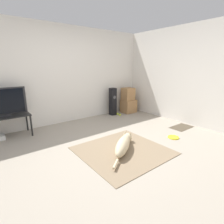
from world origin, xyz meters
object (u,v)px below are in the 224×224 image
at_px(cardboard_box_lower, 128,106).
at_px(floor_speaker, 113,102).
at_px(frisbee, 173,137).
at_px(tennis_ball_near_speaker, 118,114).
at_px(tv_stand, 2,119).
at_px(cardboard_box_upper, 128,94).
at_px(tennis_ball_by_boxes, 120,115).
at_px(dog, 123,144).

bearing_deg(cardboard_box_lower, floor_speaker, 172.59).
bearing_deg(cardboard_box_lower, frisbee, -107.61).
height_order(frisbee, tennis_ball_near_speaker, tennis_ball_near_speaker).
xyz_separation_m(floor_speaker, tennis_ball_near_speaker, (0.12, -0.11, -0.40)).
bearing_deg(tv_stand, cardboard_box_upper, -0.33).
bearing_deg(cardboard_box_lower, tennis_ball_near_speaker, -176.64).
bearing_deg(frisbee, tennis_ball_by_boxes, 84.68).
bearing_deg(cardboard_box_lower, cardboard_box_upper, 124.14).
relative_size(dog, tennis_ball_by_boxes, 14.83).
relative_size(cardboard_box_upper, tennis_ball_by_boxes, 6.01).
xyz_separation_m(frisbee, tennis_ball_near_speaker, (0.21, 2.17, 0.02)).
bearing_deg(cardboard_box_upper, tennis_ball_near_speaker, -174.28).
relative_size(cardboard_box_lower, tv_stand, 0.41).
bearing_deg(cardboard_box_lower, tv_stand, 179.37).
relative_size(dog, frisbee, 4.08).
height_order(dog, floor_speaker, floor_speaker).
height_order(cardboard_box_upper, floor_speaker, floor_speaker).
relative_size(frisbee, cardboard_box_lower, 0.54).
bearing_deg(tennis_ball_near_speaker, tennis_ball_by_boxes, -96.94).
xyz_separation_m(cardboard_box_lower, tennis_ball_by_boxes, (-0.51, -0.16, -0.18)).
relative_size(dog, cardboard_box_upper, 2.47).
xyz_separation_m(tv_stand, tennis_ball_by_boxes, (3.12, -0.20, -0.40)).
relative_size(cardboard_box_lower, tennis_ball_near_speaker, 6.70).
relative_size(frisbee, tennis_ball_by_boxes, 3.63).
xyz_separation_m(dog, tennis_ball_near_speaker, (1.48, 1.95, -0.10)).
xyz_separation_m(dog, tennis_ball_by_boxes, (1.46, 1.83, -0.10)).
distance_m(dog, tennis_ball_near_speaker, 2.45).
distance_m(cardboard_box_upper, tennis_ball_near_speaker, 0.76).
bearing_deg(cardboard_box_lower, dog, -134.82).
bearing_deg(dog, frisbee, -9.78).
bearing_deg(floor_speaker, cardboard_box_upper, -5.75).
distance_m(tennis_ball_by_boxes, tennis_ball_near_speaker, 0.13).
height_order(frisbee, floor_speaker, floor_speaker).
bearing_deg(tennis_ball_by_boxes, tennis_ball_near_speaker, 83.06).
distance_m(tv_stand, tennis_ball_by_boxes, 3.15).
bearing_deg(cardboard_box_upper, dog, -134.36).
bearing_deg(frisbee, tv_stand, 142.58).
height_order(dog, cardboard_box_lower, cardboard_box_lower).
distance_m(cardboard_box_upper, floor_speaker, 0.63).
distance_m(dog, cardboard_box_lower, 2.80).
distance_m(frisbee, tennis_ball_near_speaker, 2.18).
bearing_deg(frisbee, dog, 170.22).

